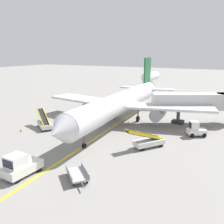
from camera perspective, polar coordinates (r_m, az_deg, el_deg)
The scene contains 18 objects.
ground_plane at distance 30.66m, azimuth -4.68°, elevation -7.57°, with size 300.00×300.00×0.00m, color gray.
taxi_line_yellow at distance 35.18m, azimuth -1.64°, elevation -4.66°, with size 0.30×80.00×0.01m, color yellow.
airliner at distance 39.10m, azimuth 2.46°, elevation 2.41°, with size 28.53×35.34×10.10m.
jet_bridge at distance 40.92m, azimuth 19.72°, elevation 2.29°, with size 12.49×8.36×4.85m.
pushback_tug at distance 24.46m, azimuth -20.77°, elevation -11.71°, with size 2.02×3.66×2.20m.
baggage_tug_near_wing at distance 35.05m, azimuth 19.02°, elevation -3.92°, with size 2.72×2.38×2.10m.
baggage_tug_by_cargo_door at distance 42.31m, azimuth -5.24°, elevation -0.21°, with size 2.62×2.61×2.10m.
belt_loader_forward_hold at distance 29.76m, azimuth 8.45°, elevation -6.75°, with size 3.88×4.82×2.59m.
belt_loader_aft_hold at distance 38.05m, azimuth -15.61°, elevation -2.52°, with size 4.83×3.87×2.59m.
baggage_cart_loaded at distance 22.86m, azimuth -8.12°, elevation -14.23°, with size 3.40×3.03×0.94m.
ground_crew_marshaller at distance 36.54m, azimuth -4.87°, elevation -2.50°, with size 0.36×0.24×1.70m.
ground_crew_wing_walker at distance 36.92m, azimuth -9.21°, elevation -2.46°, with size 0.36×0.24×1.70m.
safety_cone_nose_left at distance 37.61m, azimuth -20.55°, elevation -3.99°, with size 0.36×0.36×0.44m, color orange.
safety_cone_nose_right at distance 42.39m, azimuth 6.39°, elevation -1.20°, with size 0.36×0.36×0.44m, color orange.
safety_cone_wingtip_left at distance 40.62m, azimuth -3.48°, elevation -1.81°, with size 0.36×0.36×0.44m, color orange.
safety_cone_wingtip_right at distance 36.01m, azimuth 16.47°, elevation -4.44°, with size 0.36×0.36×0.44m, color orange.
safety_cone_tail_area at distance 39.08m, azimuth 3.84°, elevation -2.45°, with size 0.36×0.36×0.44m, color orange.
distant_aircraft_far_left at distance 84.39m, azimuth 9.01°, elevation 8.29°, with size 3.00×10.10×8.80m.
Camera 1 is at (15.88, -23.72, 11.18)m, focal length 39.01 mm.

